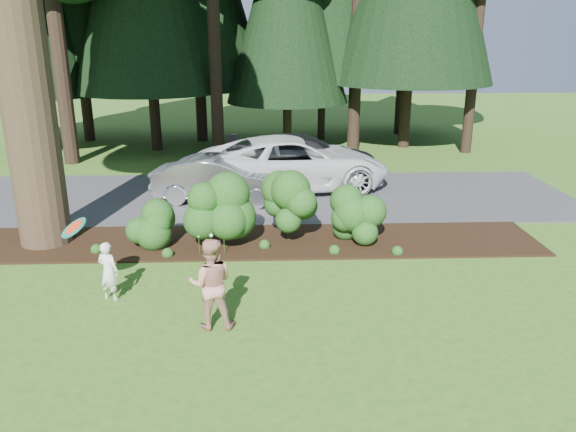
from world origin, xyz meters
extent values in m
plane|color=#30621C|center=(0.00, 0.00, 0.00)|extent=(80.00, 80.00, 0.00)
cube|color=black|center=(0.00, 3.25, 0.03)|extent=(16.00, 2.50, 0.05)
cube|color=#38383A|center=(0.00, 7.50, 0.01)|extent=(22.00, 6.00, 0.03)
sphere|color=#1B4716|center=(-2.00, 3.20, 0.66)|extent=(1.08, 1.08, 1.08)
cylinder|color=black|center=(-2.00, 3.20, 0.15)|extent=(0.08, 0.08, 0.30)
sphere|color=#1B4716|center=(-0.20, 3.00, 0.94)|extent=(1.35, 1.35, 1.35)
cylinder|color=black|center=(-0.20, 3.00, 0.15)|extent=(0.08, 0.08, 0.30)
sphere|color=#1B4716|center=(1.60, 3.30, 0.83)|extent=(1.26, 1.26, 1.26)
cylinder|color=black|center=(1.60, 3.30, 0.15)|extent=(0.08, 0.08, 0.30)
sphere|color=#1B4716|center=(3.40, 3.10, 0.72)|extent=(1.17, 1.17, 1.17)
cylinder|color=black|center=(3.40, 3.10, 0.15)|extent=(0.08, 0.08, 0.30)
cylinder|color=#1B4716|center=(-0.60, 2.40, 0.25)|extent=(0.01, 0.01, 0.50)
sphere|color=white|center=(-0.60, 2.40, 0.52)|extent=(0.09, 0.09, 0.09)
cylinder|color=#1B4716|center=(-0.30, 2.40, 0.25)|extent=(0.01, 0.01, 0.50)
sphere|color=white|center=(-0.30, 2.40, 0.52)|extent=(0.09, 0.09, 0.09)
cylinder|color=#1B4716|center=(0.00, 2.40, 0.25)|extent=(0.01, 0.01, 0.50)
sphere|color=white|center=(0.00, 2.40, 0.52)|extent=(0.09, 0.09, 0.09)
cylinder|color=black|center=(-9.50, 14.00, 4.90)|extent=(0.50, 0.50, 9.80)
cylinder|color=black|center=(-7.00, 14.50, 4.55)|extent=(0.50, 0.50, 9.10)
cylinder|color=black|center=(-4.00, 15.00, 5.25)|extent=(0.50, 0.50, 10.50)
cylinder|color=black|center=(-1.00, 13.50, 4.38)|extent=(0.50, 0.50, 8.75)
cylinder|color=black|center=(2.00, 14.50, 5.60)|extent=(0.50, 0.50, 11.20)
cylinder|color=black|center=(5.00, 15.50, 4.72)|extent=(0.50, 0.50, 9.45)
cylinder|color=black|center=(7.50, 14.00, 5.42)|extent=(0.50, 0.50, 10.85)
cylinder|color=black|center=(10.00, 16.00, 4.90)|extent=(0.50, 0.50, 9.80)
cylinder|color=black|center=(-8.00, 18.50, 5.60)|extent=(0.50, 0.50, 11.20)
cylinder|color=black|center=(-2.50, 18.00, 5.25)|extent=(0.50, 0.50, 10.50)
cylinder|color=black|center=(3.50, 19.00, 5.95)|extent=(0.50, 0.50, 11.90)
cylinder|color=black|center=(8.50, 18.50, 5.07)|extent=(0.50, 0.50, 10.15)
imported|color=#A9A9AE|center=(-0.37, 6.93, 0.74)|extent=(4.51, 2.18, 1.42)
imported|color=silver|center=(1.95, 8.33, 0.93)|extent=(6.90, 4.06, 1.80)
imported|color=black|center=(2.40, 9.80, 0.83)|extent=(5.66, 2.63, 1.60)
imported|color=white|center=(-2.13, 0.12, 0.62)|extent=(0.53, 0.44, 1.24)
imported|color=#BA3A18|center=(0.03, -1.05, 0.86)|extent=(0.86, 0.68, 1.72)
cylinder|color=#167969|center=(-2.64, -0.04, 1.60)|extent=(0.56, 0.55, 0.41)
cylinder|color=#FF3E15|center=(-2.64, -0.04, 1.61)|extent=(0.39, 0.38, 0.29)
camera|label=1|loc=(1.07, -10.28, 5.15)|focal=35.00mm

